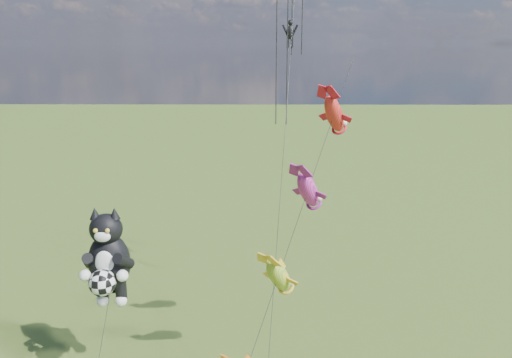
{
  "coord_description": "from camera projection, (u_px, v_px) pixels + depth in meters",
  "views": [
    {
      "loc": [
        12.9,
        -17.97,
        19.68
      ],
      "look_at": [
        12.61,
        12.95,
        11.28
      ],
      "focal_mm": 35.0,
      "sensor_mm": 36.0,
      "label": 1
    }
  ],
  "objects": [
    {
      "name": "cat_kite_rig",
      "position": [
        108.0,
        258.0,
        28.55
      ],
      "size": [
        2.84,
        4.32,
        10.82
      ],
      "rotation": [
        0.0,
        0.0,
        -0.25
      ],
      "color": "brown",
      "rests_on": "ground"
    },
    {
      "name": "parafoil_rig",
      "position": [
        290.0,
        29.0,
        33.58
      ],
      "size": [
        3.28,
        17.44,
        27.22
      ],
      "rotation": [
        0.0,
        0.0,
        -0.06
      ],
      "color": "brown",
      "rests_on": "ground"
    },
    {
      "name": "fish_windsock_rig",
      "position": [
        293.0,
        233.0,
        24.54
      ],
      "size": [
        8.47,
        13.65,
        19.07
      ],
      "rotation": [
        0.0,
        0.0,
        -0.23
      ],
      "color": "brown",
      "rests_on": "ground"
    }
  ]
}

